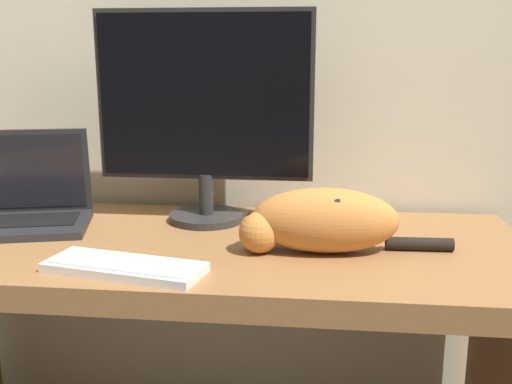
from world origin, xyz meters
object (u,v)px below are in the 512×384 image
(laptop, at_px, (26,208))
(external_keyboard, at_px, (125,267))
(monitor, at_px, (205,110))
(cat, at_px, (321,220))

(laptop, distance_m, external_keyboard, 0.49)
(monitor, relative_size, laptop, 1.55)
(monitor, distance_m, external_keyboard, 0.52)
(monitor, xyz_separation_m, external_keyboard, (-0.10, -0.42, -0.30))
(laptop, height_order, cat, laptop)
(monitor, distance_m, cat, 0.46)
(monitor, bearing_deg, cat, -36.39)
(monitor, bearing_deg, external_keyboard, -103.24)
(cat, bearing_deg, monitor, 141.77)
(monitor, relative_size, cat, 1.16)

